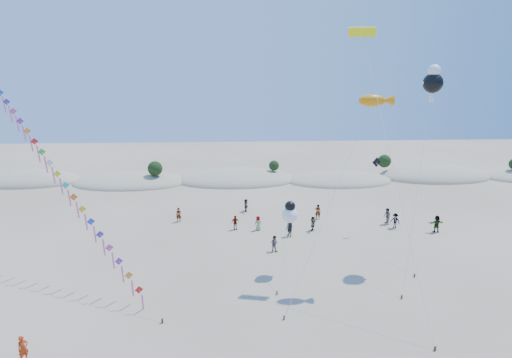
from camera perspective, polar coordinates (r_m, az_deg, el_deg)
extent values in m
ellipsoid|color=tan|center=(74.63, -28.12, -0.33)|extent=(16.00, 8.80, 3.60)
ellipsoid|color=#1E3E16|center=(74.40, -28.22, 0.40)|extent=(12.80, 5.76, 0.64)
ellipsoid|color=tan|center=(68.03, -16.33, -0.48)|extent=(17.60, 9.68, 3.00)
ellipsoid|color=#1E3E16|center=(67.82, -16.38, 0.19)|extent=(14.08, 6.34, 0.70)
ellipsoid|color=tan|center=(66.85, -2.73, -0.15)|extent=(19.00, 10.45, 3.40)
ellipsoid|color=#1E3E16|center=(66.61, -2.74, 0.63)|extent=(15.20, 6.84, 0.76)
ellipsoid|color=tan|center=(67.48, 10.99, -0.27)|extent=(16.40, 9.02, 2.80)
ellipsoid|color=#1E3E16|center=(67.29, 11.03, 0.36)|extent=(13.12, 5.90, 0.66)
ellipsoid|color=tan|center=(74.56, 22.68, 0.28)|extent=(18.00, 9.90, 3.80)
ellipsoid|color=#1E3E16|center=(74.32, 22.76, 1.06)|extent=(14.40, 6.48, 0.72)
sphere|color=black|center=(65.46, -13.31, 1.37)|extent=(2.20, 2.20, 2.20)
sphere|color=black|center=(66.69, 2.41, 1.80)|extent=(1.60, 1.60, 1.60)
sphere|color=black|center=(71.92, 16.74, 2.31)|extent=(2.10, 2.10, 2.10)
cube|color=#3F2D1E|center=(32.00, -12.39, -17.99)|extent=(0.12, 0.12, 0.35)
cylinder|color=silver|center=(38.77, -24.90, 0.51)|extent=(18.74, 16.82, 17.32)
cube|color=red|center=(32.96, -15.33, -14.06)|extent=(1.15, 0.45, 1.21)
cube|color=pink|center=(33.50, -14.87, -15.68)|extent=(0.19, 0.45, 1.55)
cube|color=orange|center=(33.43, -16.60, -12.21)|extent=(1.15, 0.45, 1.21)
cube|color=pink|center=(33.94, -16.14, -13.84)|extent=(0.19, 0.45, 1.55)
cube|color=purple|center=(33.96, -17.81, -10.40)|extent=(1.15, 0.45, 1.21)
cube|color=pink|center=(34.43, -17.35, -12.04)|extent=(0.19, 0.45, 1.55)
cube|color=#DE4689|center=(34.54, -18.97, -8.65)|extent=(1.15, 0.45, 1.21)
cube|color=pink|center=(34.97, -18.51, -10.28)|extent=(0.19, 0.45, 1.55)
cube|color=#4A2AA8|center=(35.16, -20.08, -6.96)|extent=(1.15, 0.45, 1.21)
cube|color=pink|center=(35.56, -19.62, -8.58)|extent=(0.19, 0.45, 1.55)
cube|color=blue|center=(35.82, -21.15, -5.32)|extent=(1.15, 0.45, 1.21)
cube|color=pink|center=(36.18, -20.69, -6.93)|extent=(0.19, 0.45, 1.55)
cube|color=yellow|center=(36.52, -22.17, -3.74)|extent=(1.15, 0.45, 1.21)
cube|color=pink|center=(36.85, -21.71, -5.34)|extent=(0.19, 0.45, 1.55)
cube|color=orange|center=(37.26, -23.14, -2.22)|extent=(1.15, 0.45, 1.21)
cube|color=pink|center=(37.56, -22.69, -3.81)|extent=(0.19, 0.45, 1.55)
cube|color=#18B7BA|center=(38.03, -24.08, -0.77)|extent=(1.15, 0.45, 1.21)
cube|color=pink|center=(38.30, -23.63, -2.33)|extent=(0.19, 0.45, 1.55)
cube|color=#C5E91B|center=(38.84, -24.97, 0.63)|extent=(1.15, 0.45, 1.21)
cube|color=pink|center=(39.08, -24.53, -0.91)|extent=(0.19, 0.45, 1.55)
cube|color=silver|center=(39.68, -25.83, 1.97)|extent=(1.15, 0.45, 1.21)
cube|color=pink|center=(39.89, -25.39, 0.46)|extent=(0.19, 0.45, 1.55)
cube|color=green|center=(40.55, -26.66, 3.26)|extent=(1.15, 0.45, 1.21)
cube|color=pink|center=(40.73, -26.22, 1.77)|extent=(0.19, 0.45, 1.55)
cube|color=red|center=(41.44, -27.45, 4.48)|extent=(1.15, 0.45, 1.21)
cube|color=pink|center=(41.60, -27.02, 3.02)|extent=(0.19, 0.45, 1.55)
cube|color=orange|center=(42.36, -28.21, 5.66)|extent=(1.15, 0.45, 1.21)
cube|color=pink|center=(42.49, -27.78, 4.22)|extent=(0.19, 0.45, 1.55)
cube|color=purple|center=(43.31, -28.94, 6.78)|extent=(1.15, 0.45, 1.21)
cube|color=pink|center=(43.41, -28.52, 5.38)|extent=(0.19, 0.45, 1.55)
cube|color=#DE4689|center=(44.28, -29.64, 7.86)|extent=(1.15, 0.45, 1.21)
cube|color=pink|center=(44.35, -29.22, 6.48)|extent=(0.19, 0.45, 1.55)
cube|color=#4A2AA8|center=(45.27, -30.32, 8.88)|extent=(1.15, 0.45, 1.21)
cube|color=pink|center=(45.32, -29.90, 7.53)|extent=(0.19, 0.45, 1.55)
cube|color=blue|center=(46.28, -30.97, 9.86)|extent=(1.15, 0.45, 1.21)
cube|color=pink|center=(46.31, -30.56, 8.54)|extent=(0.19, 0.45, 1.55)
cube|color=#3F2D1E|center=(31.76, 3.76, -17.96)|extent=(0.10, 0.10, 0.30)
cylinder|color=silver|center=(32.16, 9.85, -3.44)|extent=(7.40, 6.56, 14.75)
ellipsoid|color=orange|center=(34.80, 15.22, 10.06)|extent=(2.15, 0.95, 0.95)
cone|color=orange|center=(35.19, 17.11, 9.97)|extent=(0.86, 0.86, 0.86)
cube|color=#3F2D1E|center=(34.65, 2.82, -14.90)|extent=(0.10, 0.10, 0.30)
cylinder|color=silver|center=(35.40, 3.71, -9.85)|extent=(1.46, 4.05, 5.14)
sphere|color=white|center=(36.36, 4.54, -4.82)|extent=(1.32, 1.32, 1.32)
sphere|color=black|center=(36.10, 4.57, -3.63)|extent=(0.88, 0.88, 0.88)
cube|color=black|center=(36.73, 4.51, -6.38)|extent=(0.35, 0.18, 0.80)
cube|color=#3F2D1E|center=(35.87, 18.86, -14.66)|extent=(0.10, 0.10, 0.30)
cylinder|color=silver|center=(37.07, 20.79, -0.80)|extent=(4.33, 7.74, 15.92)
sphere|color=black|center=(40.28, 22.52, 11.73)|extent=(1.69, 1.69, 1.69)
sphere|color=white|center=(40.26, 22.66, 13.16)|extent=(1.10, 1.10, 1.10)
cube|color=white|center=(40.35, 22.34, 9.97)|extent=(0.35, 0.18, 0.80)
cube|color=white|center=(39.99, 21.59, 11.81)|extent=(0.60, 0.15, 0.25)
cube|color=white|center=(40.58, 23.43, 11.66)|extent=(0.60, 0.15, 0.25)
cube|color=#3F2D1E|center=(31.02, 22.77, -20.12)|extent=(0.10, 0.10, 0.30)
cylinder|color=silver|center=(31.91, 17.97, 0.75)|extent=(2.23, 12.63, 19.94)
cube|color=#FFF40D|center=(36.73, 13.97, 18.49)|extent=(2.19, 0.89, 0.77)
cube|color=black|center=(36.75, 13.96, 18.49)|extent=(2.12, 0.55, 0.19)
cube|color=#3F2D1E|center=(39.44, 20.38, -11.98)|extent=(0.10, 0.10, 0.30)
cylinder|color=silver|center=(42.62, 17.86, -4.42)|extent=(0.25, 10.83, 7.59)
cube|color=black|center=(46.46, 15.79, 2.17)|extent=(1.04, 0.31, 1.07)
imported|color=#AD2E0D|center=(31.11, -28.62, -19.24)|extent=(0.70, 0.72, 1.67)
imported|color=slate|center=(41.61, 2.43, -8.57)|extent=(0.98, 0.94, 1.59)
imported|color=slate|center=(46.60, 0.28, -5.92)|extent=(0.90, 0.76, 1.58)
imported|color=slate|center=(46.79, -2.81, -5.83)|extent=(1.02, 0.72, 1.61)
imported|color=slate|center=(45.03, 4.47, -6.61)|extent=(0.98, 1.06, 1.75)
imported|color=slate|center=(46.88, 7.60, -5.93)|extent=(1.00, 1.53, 1.58)
imported|color=slate|center=(50.31, 8.24, -4.35)|extent=(0.73, 0.55, 1.80)
imported|color=slate|center=(50.47, 17.06, -4.78)|extent=(0.73, 0.93, 1.85)
imported|color=slate|center=(49.79, -10.27, -4.73)|extent=(0.61, 0.40, 1.67)
imported|color=slate|center=(49.96, 22.94, -5.52)|extent=(1.78, 0.73, 1.87)
imported|color=slate|center=(49.58, 18.05, -5.31)|extent=(1.22, 1.22, 1.70)
imported|color=slate|center=(52.40, -1.35, -3.53)|extent=(0.53, 1.48, 1.58)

